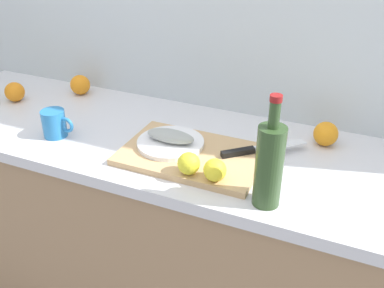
# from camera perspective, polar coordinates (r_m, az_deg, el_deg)

# --- Properties ---
(back_wall) EXTENTS (3.20, 0.05, 2.50)m
(back_wall) POSITION_cam_1_polar(r_m,az_deg,el_deg) (1.65, 0.71, 16.77)
(back_wall) COLOR silver
(back_wall) RESTS_ON ground_plane
(kitchen_counter) EXTENTS (2.00, 0.60, 0.90)m
(kitchen_counter) POSITION_cam_1_polar(r_m,az_deg,el_deg) (1.75, -3.70, -12.10)
(kitchen_counter) COLOR #9E7A56
(kitchen_counter) RESTS_ON ground_plane
(cutting_board) EXTENTS (0.44, 0.29, 0.02)m
(cutting_board) POSITION_cam_1_polar(r_m,az_deg,el_deg) (1.37, 0.00, -1.46)
(cutting_board) COLOR tan
(cutting_board) RESTS_ON kitchen_counter
(white_plate) EXTENTS (0.22, 0.22, 0.01)m
(white_plate) POSITION_cam_1_polar(r_m,az_deg,el_deg) (1.40, -2.86, 0.16)
(white_plate) COLOR white
(white_plate) RESTS_ON cutting_board
(fish_fillet) EXTENTS (0.16, 0.07, 0.04)m
(fish_fillet) POSITION_cam_1_polar(r_m,az_deg,el_deg) (1.39, -2.89, 1.07)
(fish_fillet) COLOR #999E99
(fish_fillet) RESTS_ON white_plate
(chef_knife) EXTENTS (0.24, 0.21, 0.02)m
(chef_knife) POSITION_cam_1_polar(r_m,az_deg,el_deg) (1.37, 8.15, -0.74)
(chef_knife) COLOR silver
(chef_knife) RESTS_ON cutting_board
(lemon_0) EXTENTS (0.07, 0.07, 0.07)m
(lemon_0) POSITION_cam_1_polar(r_m,az_deg,el_deg) (1.21, 3.06, -3.47)
(lemon_0) COLOR yellow
(lemon_0) RESTS_ON cutting_board
(lemon_1) EXTENTS (0.07, 0.07, 0.07)m
(lemon_1) POSITION_cam_1_polar(r_m,az_deg,el_deg) (1.24, -0.43, -2.59)
(lemon_1) COLOR yellow
(lemon_1) RESTS_ON cutting_board
(wine_bottle) EXTENTS (0.07, 0.07, 0.32)m
(wine_bottle) POSITION_cam_1_polar(r_m,az_deg,el_deg) (1.12, 10.20, -2.66)
(wine_bottle) COLOR #2D4723
(wine_bottle) RESTS_ON kitchen_counter
(coffee_mug_0) EXTENTS (0.12, 0.08, 0.10)m
(coffee_mug_0) POSITION_cam_1_polar(r_m,az_deg,el_deg) (1.55, -17.72, 2.60)
(coffee_mug_0) COLOR #2672B2
(coffee_mug_0) RESTS_ON kitchen_counter
(orange_0) EXTENTS (0.08, 0.08, 0.08)m
(orange_0) POSITION_cam_1_polar(r_m,az_deg,el_deg) (1.49, 17.31, 1.30)
(orange_0) COLOR orange
(orange_0) RESTS_ON kitchen_counter
(orange_1) EXTENTS (0.08, 0.08, 0.08)m
(orange_1) POSITION_cam_1_polar(r_m,az_deg,el_deg) (1.89, -22.44, 6.40)
(orange_1) COLOR orange
(orange_1) RESTS_ON kitchen_counter
(orange_3) EXTENTS (0.08, 0.08, 0.08)m
(orange_3) POSITION_cam_1_polar(r_m,az_deg,el_deg) (1.88, -14.61, 7.60)
(orange_3) COLOR orange
(orange_3) RESTS_ON kitchen_counter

